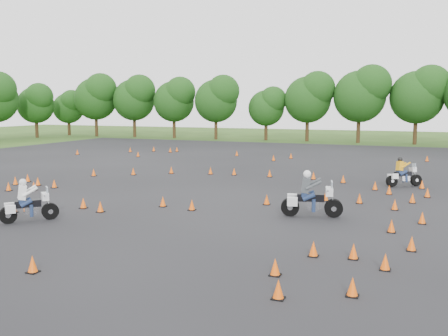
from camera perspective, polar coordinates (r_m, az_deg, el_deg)
The scene contains 7 objects.
ground at distance 23.00m, azimuth -3.67°, elevation -4.15°, with size 140.00×140.00×0.00m, color #2D5119.
asphalt_pad at distance 28.45m, azimuth 1.48°, elevation -1.91°, with size 62.00×62.00×0.00m, color black.
treeline at distance 55.78m, azimuth 15.40°, elevation 7.02°, with size 86.93×32.17×10.62m.
traffic_cones at distance 27.75m, azimuth 1.37°, elevation -1.68°, with size 36.68×33.01×0.45m.
rider_grey at distance 20.57m, azimuth 10.03°, elevation -2.87°, with size 2.49×0.76×1.92m, color #414549, non-canonical shape.
rider_yellow at distance 29.41m, azimuth 19.97°, elevation -0.43°, with size 2.13×0.65×1.65m, color orange, non-canonical shape.
rider_white at distance 20.88m, azimuth -21.41°, elevation -3.42°, with size 2.21×0.68×1.70m, color white, non-canonical shape.
Camera 1 is at (9.63, -20.39, 4.56)m, focal length 40.00 mm.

